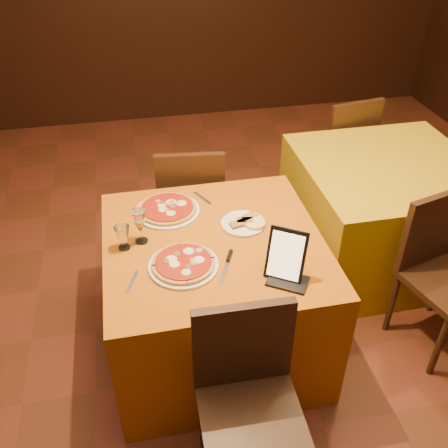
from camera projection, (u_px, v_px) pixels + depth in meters
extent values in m
cube|color=#5E2D19|center=(232.00, 369.00, 2.79)|extent=(6.00, 7.00, 0.01)
cube|color=#AD5A0B|center=(214.00, 295.00, 2.73)|extent=(1.10, 1.10, 0.75)
cube|color=#B8940B|center=(381.00, 213.00, 3.37)|extent=(1.10, 1.10, 0.75)
cylinder|color=white|center=(184.00, 266.00, 2.34)|extent=(0.33, 0.33, 0.01)
cylinder|color=#AD4C23|center=(183.00, 263.00, 2.33)|extent=(0.30, 0.30, 0.02)
cylinder|color=white|center=(168.00, 211.00, 2.71)|extent=(0.35, 0.35, 0.01)
cylinder|color=#AD4C23|center=(167.00, 209.00, 2.70)|extent=(0.31, 0.31, 0.02)
cylinder|color=white|center=(243.00, 224.00, 2.62)|extent=(0.23, 0.23, 0.01)
cylinder|color=olive|center=(243.00, 221.00, 2.61)|extent=(0.14, 0.14, 0.02)
cube|color=black|center=(286.00, 255.00, 2.23)|extent=(0.20, 0.18, 0.23)
cube|color=silver|center=(226.00, 268.00, 2.34)|extent=(0.10, 0.20, 0.01)
cube|color=#A3A4A9|center=(133.00, 281.00, 2.26)|extent=(0.07, 0.14, 0.01)
cube|color=silver|center=(203.00, 198.00, 2.82)|extent=(0.09, 0.15, 0.01)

